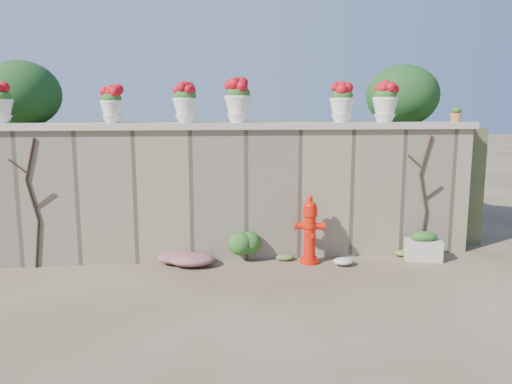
{
  "coord_description": "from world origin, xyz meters",
  "views": [
    {
      "loc": [
        -0.32,
        -5.8,
        2.28
      ],
      "look_at": [
        0.54,
        1.4,
        1.09
      ],
      "focal_mm": 35.0,
      "sensor_mm": 36.0,
      "label": 1
    }
  ],
  "objects": [
    {
      "name": "ground",
      "position": [
        0.0,
        0.0,
        0.0
      ],
      "size": [
        80.0,
        80.0,
        0.0
      ],
      "primitive_type": "plane",
      "color": "brown",
      "rests_on": "ground"
    },
    {
      "name": "stone_wall",
      "position": [
        0.0,
        1.8,
        1.0
      ],
      "size": [
        8.0,
        0.4,
        2.0
      ],
      "primitive_type": "cube",
      "color": "#8D7B5E",
      "rests_on": "ground"
    },
    {
      "name": "wall_cap",
      "position": [
        0.0,
        1.8,
        2.05
      ],
      "size": [
        8.1,
        0.52,
        0.1
      ],
      "primitive_type": "cube",
      "color": "beige",
      "rests_on": "stone_wall"
    },
    {
      "name": "raised_fill",
      "position": [
        0.0,
        5.0,
        1.0
      ],
      "size": [
        9.0,
        6.0,
        2.0
      ],
      "primitive_type": "cube",
      "color": "#384C23",
      "rests_on": "ground"
    },
    {
      "name": "back_shrub_left",
      "position": [
        -3.2,
        3.0,
        2.55
      ],
      "size": [
        1.3,
        1.3,
        1.1
      ],
      "primitive_type": "ellipsoid",
      "color": "#143814",
      "rests_on": "raised_fill"
    },
    {
      "name": "back_shrub_right",
      "position": [
        3.4,
        3.0,
        2.55
      ],
      "size": [
        1.3,
        1.3,
        1.1
      ],
      "primitive_type": "ellipsoid",
      "color": "#143814",
      "rests_on": "raised_fill"
    },
    {
      "name": "vine_left",
      "position": [
        -2.67,
        1.58,
        0.99
      ],
      "size": [
        0.6,
        0.04,
        1.91
      ],
      "color": "black",
      "rests_on": "ground"
    },
    {
      "name": "vine_right",
      "position": [
        3.23,
        1.58,
        0.99
      ],
      "size": [
        0.6,
        0.04,
        1.91
      ],
      "color": "black",
      "rests_on": "ground"
    },
    {
      "name": "fire_hydrant",
      "position": [
        1.34,
        1.33,
        0.52
      ],
      "size": [
        0.45,
        0.32,
        1.03
      ],
      "rotation": [
        0.0,
        0.0,
        -0.22
      ],
      "color": "red",
      "rests_on": "ground"
    },
    {
      "name": "planter_box",
      "position": [
        3.12,
        1.28,
        0.21
      ],
      "size": [
        0.6,
        0.45,
        0.45
      ],
      "rotation": [
        0.0,
        0.0,
        -0.27
      ],
      "color": "beige",
      "rests_on": "ground"
    },
    {
      "name": "green_shrub",
      "position": [
        0.34,
        1.55,
        0.32
      ],
      "size": [
        0.68,
        0.61,
        0.65
      ],
      "primitive_type": "ellipsoid",
      "color": "#1E5119",
      "rests_on": "ground"
    },
    {
      "name": "magenta_clump",
      "position": [
        -0.51,
        1.42,
        0.12
      ],
      "size": [
        0.88,
        0.59,
        0.24
      ],
      "primitive_type": "ellipsoid",
      "color": "#B72467",
      "rests_on": "ground"
    },
    {
      "name": "white_flowers",
      "position": [
        1.86,
        1.15,
        0.08
      ],
      "size": [
        0.45,
        0.36,
        0.16
      ],
      "primitive_type": "ellipsoid",
      "color": "white",
      "rests_on": "ground"
    },
    {
      "name": "urn_pot_0",
      "position": [
        -3.1,
        1.8,
        2.37
      ],
      "size": [
        0.35,
        0.35,
        0.55
      ],
      "color": "silver",
      "rests_on": "wall_cap"
    },
    {
      "name": "urn_pot_1",
      "position": [
        -1.54,
        1.8,
        2.36
      ],
      "size": [
        0.33,
        0.33,
        0.52
      ],
      "color": "silver",
      "rests_on": "wall_cap"
    },
    {
      "name": "urn_pot_2",
      "position": [
        -0.47,
        1.8,
        2.39
      ],
      "size": [
        0.37,
        0.37,
        0.59
      ],
      "color": "silver",
      "rests_on": "wall_cap"
    },
    {
      "name": "urn_pot_3",
      "position": [
        0.32,
        1.8,
        2.42
      ],
      "size": [
        0.41,
        0.41,
        0.65
      ],
      "color": "silver",
      "rests_on": "wall_cap"
    },
    {
      "name": "urn_pot_4",
      "position": [
        1.92,
        1.8,
        2.4
      ],
      "size": [
        0.38,
        0.38,
        0.6
      ],
      "color": "silver",
      "rests_on": "wall_cap"
    },
    {
      "name": "urn_pot_5",
      "position": [
        2.62,
        1.8,
        2.41
      ],
      "size": [
        0.4,
        0.4,
        0.62
      ],
      "color": "silver",
      "rests_on": "wall_cap"
    },
    {
      "name": "terracotta_pot",
      "position": [
        3.8,
        1.8,
        2.21
      ],
      "size": [
        0.2,
        0.2,
        0.23
      ],
      "color": "#BD6C39",
      "rests_on": "wall_cap"
    }
  ]
}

